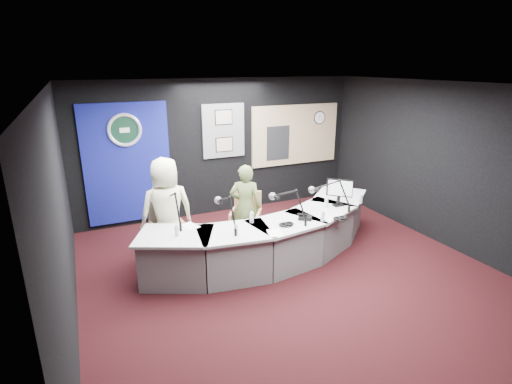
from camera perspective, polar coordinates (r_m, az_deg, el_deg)
name	(u,v)px	position (r m, az deg, el deg)	size (l,w,h in m)	color
ground	(289,273)	(6.29, 4.77, -11.42)	(6.00, 6.00, 0.00)	black
ceiling	(295,85)	(5.49, 5.54, 14.96)	(6.00, 6.00, 0.02)	silver
wall_back	(221,148)	(8.40, -4.99, 6.35)	(6.00, 0.02, 2.80)	black
wall_front	(480,289)	(3.65, 29.34, -11.94)	(6.00, 0.02, 2.80)	black
wall_left	(61,218)	(5.06, -26.09, -3.34)	(0.02, 6.00, 2.80)	black
wall_right	(444,165)	(7.63, 25.22, 3.51)	(0.02, 6.00, 2.80)	black
broadcast_desk	(271,237)	(6.53, 2.12, -6.51)	(4.50, 1.90, 0.75)	#B2B5B7
backdrop_panel	(128,164)	(7.99, -17.85, 3.84)	(1.60, 0.05, 2.30)	navy
agency_seal	(125,130)	(7.83, -18.27, 8.40)	(0.63, 0.63, 0.07)	silver
seal_center	(124,130)	(7.83, -18.27, 8.40)	(0.48, 0.48, 0.01)	black
pinboard	(224,131)	(8.32, -4.66, 8.70)	(0.90, 0.04, 1.10)	slate
framed_photo_upper	(224,117)	(8.25, -4.63, 10.59)	(0.34, 0.02, 0.27)	gray
framed_photo_lower	(224,145)	(8.34, -4.54, 6.77)	(0.34, 0.02, 0.27)	gray
booth_window_frame	(295,135)	(9.06, 5.64, 8.15)	(2.12, 0.06, 1.32)	tan
booth_glow	(296,135)	(9.05, 5.67, 8.14)	(2.00, 0.02, 1.20)	beige
equipment_rack	(278,143)	(8.85, 3.15, 6.99)	(0.55, 0.02, 0.75)	black
wall_clock	(320,118)	(9.30, 9.06, 10.44)	(0.28, 0.28, 0.01)	white
armchair_left	(168,232)	(6.59, -12.41, -5.55)	(0.56, 0.56, 0.99)	#AC734F
armchair_right	(246,223)	(6.94, -1.50, -4.46)	(0.49, 0.49, 0.87)	#AC734F
draped_jacket	(164,219)	(6.77, -12.98, -3.82)	(0.50, 0.10, 0.70)	slate
person_man	(167,211)	(6.46, -12.63, -2.62)	(0.84, 0.54, 1.71)	beige
person_woman	(245,207)	(6.83, -1.52, -2.09)	(0.54, 0.35, 1.48)	#546535
computer_monitor	(339,188)	(6.88, 11.81, 0.59)	(0.46, 0.03, 0.32)	black
desk_phone	(305,218)	(6.29, 7.04, -3.66)	(0.20, 0.16, 0.05)	black
headphones_near	(340,218)	(6.38, 11.92, -3.68)	(0.22, 0.22, 0.04)	black
headphones_far	(286,224)	(6.04, 4.34, -4.61)	(0.22, 0.22, 0.04)	black
paper_stack	(190,226)	(6.08, -9.38, -4.80)	(0.20, 0.28, 0.00)	white
notepad	(275,233)	(5.76, 2.70, -5.88)	(0.19, 0.28, 0.00)	white
boom_mic_a	(174,205)	(6.10, -11.69, -1.85)	(0.16, 0.74, 0.60)	black
boom_mic_b	(226,209)	(5.84, -4.25, -2.44)	(0.16, 0.74, 0.60)	black
boom_mic_c	(289,203)	(6.10, 4.70, -1.53)	(0.40, 0.67, 0.60)	black
boom_mic_d	(331,193)	(6.64, 10.62, -0.16)	(0.63, 0.48, 0.60)	black
water_bottles	(283,216)	(6.16, 3.86, -3.40)	(3.31, 0.57, 0.18)	silver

